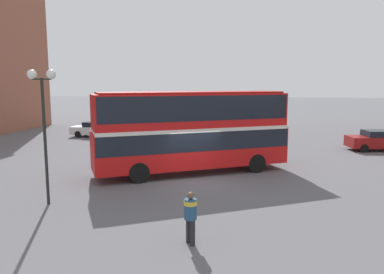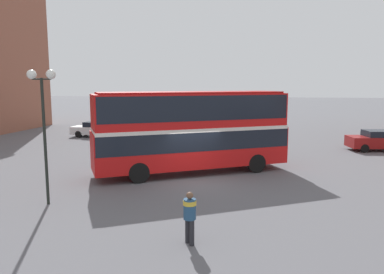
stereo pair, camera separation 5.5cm
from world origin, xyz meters
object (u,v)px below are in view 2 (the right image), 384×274
parked_car_kerb_near (97,129)px  street_lamp_twin_globe (43,101)px  double_decker_bus (192,127)px  pedestrian_foreground (190,212)px  parked_car_kerb_far (378,140)px

parked_car_kerb_near → street_lamp_twin_globe: bearing=109.1°
double_decker_bus → pedestrian_foreground: (1.51, -9.28, -1.58)m
double_decker_bus → pedestrian_foreground: size_ratio=6.32×
pedestrian_foreground → parked_car_kerb_near: bearing=-102.0°
pedestrian_foreground → parked_car_kerb_far: pedestrian_foreground is taller
double_decker_bus → parked_car_kerb_far: double_decker_bus is taller
pedestrian_foreground → street_lamp_twin_globe: bearing=-66.0°
double_decker_bus → parked_car_kerb_far: bearing=7.5°
parked_car_kerb_near → parked_car_kerb_far: 24.03m
double_decker_bus → parked_car_kerb_near: (-11.28, 12.65, -1.88)m
double_decker_bus → street_lamp_twin_globe: street_lamp_twin_globe is taller
pedestrian_foreground → parked_car_kerb_far: bearing=-162.8°
parked_car_kerb_far → street_lamp_twin_globe: size_ratio=0.80×
pedestrian_foreground → parked_car_kerb_far: size_ratio=0.38×
parked_car_kerb_near → street_lamp_twin_globe: (6.28, -19.06, 3.55)m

